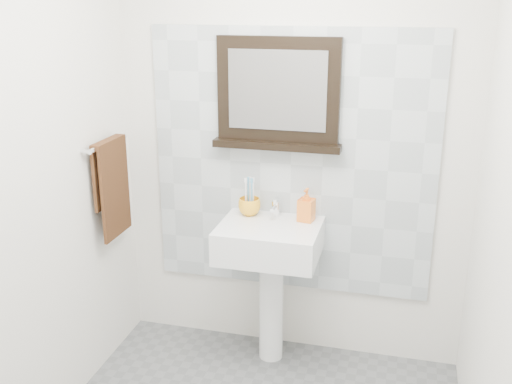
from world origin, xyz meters
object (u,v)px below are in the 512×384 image
pedestal_sink (270,255)px  soap_dispenser (306,205)px  toothbrush_cup (249,207)px  hand_towel (112,181)px  framed_mirror (278,96)px

pedestal_sink → soap_dispenser: bearing=30.8°
toothbrush_cup → hand_towel: hand_towel is taller
framed_mirror → hand_towel: size_ratio=1.30×
soap_dispenser → framed_mirror: size_ratio=0.26×
pedestal_sink → toothbrush_cup: bearing=141.5°
pedestal_sink → soap_dispenser: 0.35m
toothbrush_cup → hand_towel: (-0.72, -0.24, 0.17)m
framed_mirror → toothbrush_cup: bearing=-154.6°
hand_towel → soap_dispenser: bearing=12.2°
pedestal_sink → toothbrush_cup: 0.30m
toothbrush_cup → framed_mirror: 0.64m
toothbrush_cup → soap_dispenser: size_ratio=0.68×
pedestal_sink → toothbrush_cup: size_ratio=7.60×
toothbrush_cup → framed_mirror: size_ratio=0.18×
toothbrush_cup → soap_dispenser: soap_dispenser is taller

